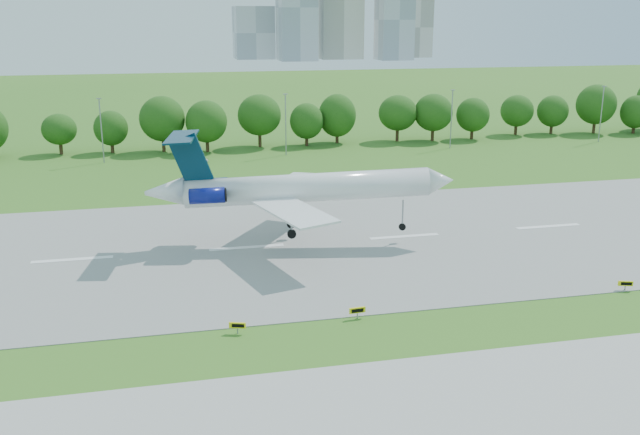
# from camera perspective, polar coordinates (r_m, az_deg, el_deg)

# --- Properties ---
(ground) EXTENTS (600.00, 600.00, 0.00)m
(ground) POSITION_cam_1_polar(r_m,az_deg,el_deg) (63.16, -3.05, -9.45)
(ground) COLOR #30661B
(ground) RESTS_ON ground
(runway) EXTENTS (400.00, 45.00, 0.08)m
(runway) POSITION_cam_1_polar(r_m,az_deg,el_deg) (86.18, -5.89, -2.42)
(runway) COLOR gray
(runway) RESTS_ON ground
(tree_line) EXTENTS (288.40, 8.40, 10.40)m
(tree_line) POSITION_cam_1_polar(r_m,az_deg,el_deg) (150.06, -9.14, 7.74)
(tree_line) COLOR #382314
(tree_line) RESTS_ON ground
(light_poles) EXTENTS (175.90, 0.25, 12.19)m
(light_poles) POSITION_cam_1_polar(r_m,az_deg,el_deg) (140.02, -9.89, 7.19)
(light_poles) COLOR gray
(light_poles) RESTS_ON ground
(skyline) EXTENTS (127.00, 52.00, 80.00)m
(skyline) POSITION_cam_1_polar(r_m,az_deg,el_deg) (460.15, 1.06, 16.36)
(skyline) COLOR #B2B2B7
(skyline) RESTS_ON ground
(airliner) EXTENTS (37.15, 26.77, 12.43)m
(airliner) POSITION_cam_1_polar(r_m,az_deg,el_deg) (85.33, -2.27, 2.42)
(airliner) COLOR white
(airliner) RESTS_ON ground
(taxi_sign_left) EXTENTS (1.47, 0.63, 1.05)m
(taxi_sign_left) POSITION_cam_1_polar(r_m,az_deg,el_deg) (63.62, -6.63, -8.58)
(taxi_sign_left) COLOR gray
(taxi_sign_left) RESTS_ON ground
(taxi_sign_centre) EXTENTS (1.57, 0.31, 1.10)m
(taxi_sign_centre) POSITION_cam_1_polar(r_m,az_deg,el_deg) (66.23, 3.01, -7.44)
(taxi_sign_centre) COLOR gray
(taxi_sign_centre) RESTS_ON ground
(taxi_sign_right) EXTENTS (1.46, 0.60, 1.04)m
(taxi_sign_right) POSITION_cam_1_polar(r_m,az_deg,el_deg) (78.91, 23.25, -4.88)
(taxi_sign_right) COLOR gray
(taxi_sign_right) RESTS_ON ground
(service_vehicle_b) EXTENTS (3.67, 2.15, 1.17)m
(service_vehicle_b) POSITION_cam_1_polar(r_m,az_deg,el_deg) (137.52, -9.66, 4.61)
(service_vehicle_b) COLOR silver
(service_vehicle_b) RESTS_ON ground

